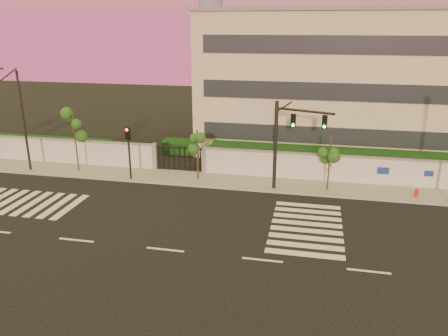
% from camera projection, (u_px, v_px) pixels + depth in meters
% --- Properties ---
extents(ground, '(120.00, 120.00, 0.00)m').
position_uv_depth(ground, '(165.00, 250.00, 22.34)').
color(ground, black).
rests_on(ground, ground).
extents(sidewalk, '(60.00, 3.00, 0.15)m').
position_uv_depth(sidewalk, '(213.00, 180.00, 32.07)').
color(sidewalk, gray).
rests_on(sidewalk, ground).
extents(perimeter_wall, '(60.00, 0.36, 2.20)m').
position_uv_depth(perimeter_wall, '(218.00, 161.00, 33.13)').
color(perimeter_wall, '#B2B4B9').
rests_on(perimeter_wall, ground).
extents(hedge_row, '(41.00, 4.25, 1.80)m').
position_uv_depth(hedge_row, '(238.00, 155.00, 35.54)').
color(hedge_row, black).
rests_on(hedge_row, ground).
extents(institutional_building, '(24.40, 12.40, 12.25)m').
position_uv_depth(institutional_building, '(339.00, 81.00, 39.06)').
color(institutional_building, '#B7AD9B').
rests_on(institutional_building, ground).
extents(road_markings, '(57.00, 7.62, 0.02)m').
position_uv_depth(road_markings, '(161.00, 217.00, 26.14)').
color(road_markings, silver).
rests_on(road_markings, ground).
extents(street_tree_c, '(1.37, 1.09, 4.95)m').
position_uv_depth(street_tree_c, '(74.00, 127.00, 32.79)').
color(street_tree_c, '#382314').
rests_on(street_tree_c, ground).
extents(street_tree_d, '(1.30, 1.03, 3.82)m').
position_uv_depth(street_tree_d, '(198.00, 144.00, 31.35)').
color(street_tree_d, '#382314').
rests_on(street_tree_d, ground).
extents(street_tree_e, '(1.37, 1.09, 4.04)m').
position_uv_depth(street_tree_e, '(331.00, 151.00, 29.06)').
color(street_tree_e, '#382314').
rests_on(street_tree_e, ground).
extents(traffic_signal_main, '(3.85, 1.43, 6.22)m').
position_uv_depth(traffic_signal_main, '(288.00, 136.00, 28.98)').
color(traffic_signal_main, black).
rests_on(traffic_signal_main, ground).
extents(traffic_signal_secondary, '(0.32, 0.33, 4.14)m').
position_uv_depth(traffic_signal_secondary, '(129.00, 146.00, 31.36)').
color(traffic_signal_secondary, black).
rests_on(traffic_signal_secondary, ground).
extents(streetlight_west, '(0.49, 1.96, 8.14)m').
position_uv_depth(streetlight_west, '(22.00, 116.00, 32.69)').
color(streetlight_west, black).
rests_on(streetlight_west, ground).
extents(fire_hydrant, '(0.30, 0.29, 0.77)m').
position_uv_depth(fire_hydrant, '(416.00, 194.00, 28.63)').
color(fire_hydrant, red).
rests_on(fire_hydrant, ground).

